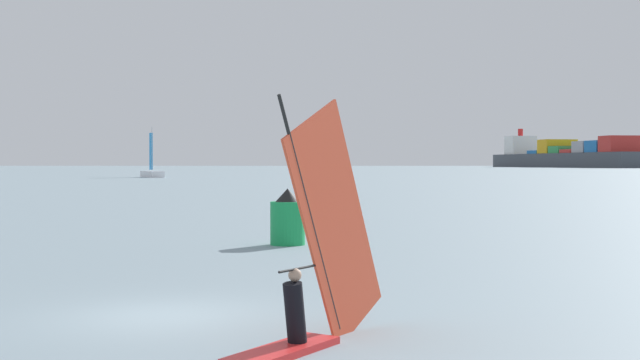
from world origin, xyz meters
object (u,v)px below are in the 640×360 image
Objects in this scene: channel_buoy at (288,220)px; small_sailboat at (152,173)px; cargo_ship at (566,156)px; windsurfer at (314,273)px.

small_sailboat is (-62.07, 140.83, -0.03)m from channel_buoy.
small_sailboat is at bearing -37.95° from cargo_ship.
channel_buoy is at bearing -28.55° from cargo_ship.
channel_buoy is (-70.70, -600.12, -7.15)m from cargo_ship.
small_sailboat reaches higher than channel_buoy.
cargo_ship is 604.31m from channel_buoy.
cargo_ship is 478.15m from small_sailboat.
cargo_ship is at bearing -164.41° from windsurfer.
cargo_ship reaches higher than windsurfer.
windsurfer is at bearing -14.69° from small_sailboat.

